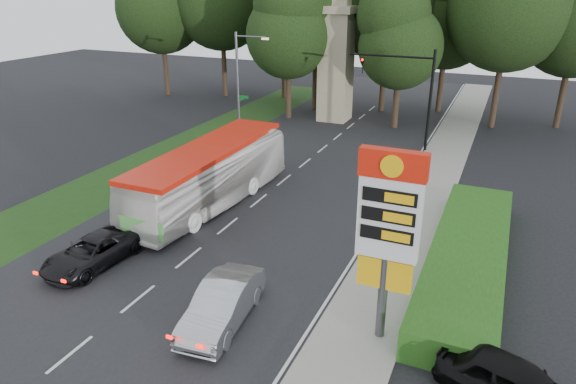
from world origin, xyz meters
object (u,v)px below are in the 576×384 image
at_px(monument, 336,61).
at_px(sedan_silver, 222,304).
at_px(transit_bus, 210,177).
at_px(streetlight_signs, 240,80).
at_px(gas_station_pylon, 389,223).
at_px(traffic_signal_mast, 412,85).
at_px(suv_charcoal, 93,252).

bearing_deg(monument, sedan_silver, -78.91).
xyz_separation_m(transit_bus, sedan_silver, (5.95, -8.92, -0.89)).
relative_size(streetlight_signs, transit_bus, 0.67).
height_order(gas_station_pylon, transit_bus, gas_station_pylon).
xyz_separation_m(gas_station_pylon, streetlight_signs, (-16.19, 20.01, -0.01)).
height_order(gas_station_pylon, sedan_silver, gas_station_pylon).
xyz_separation_m(traffic_signal_mast, transit_bus, (-7.87, -14.48, -3.01)).
bearing_deg(monument, gas_station_pylon, -68.20).
bearing_deg(transit_bus, traffic_signal_mast, 66.06).
bearing_deg(transit_bus, streetlight_signs, 115.60).
relative_size(transit_bus, sedan_silver, 2.55).
relative_size(gas_station_pylon, sedan_silver, 1.46).
distance_m(gas_station_pylon, sedan_silver, 6.71).
bearing_deg(suv_charcoal, traffic_signal_mast, 72.21).
distance_m(transit_bus, suv_charcoal, 7.82).
distance_m(streetlight_signs, sedan_silver, 24.23).
bearing_deg(transit_bus, sedan_silver, -51.70).
xyz_separation_m(streetlight_signs, sedan_silver, (10.75, -21.41, -3.67)).
relative_size(traffic_signal_mast, monument, 0.72).
bearing_deg(monument, traffic_signal_mast, -38.00).
distance_m(monument, suv_charcoal, 28.52).
xyz_separation_m(monument, transit_bus, (-0.19, -20.48, -3.44)).
distance_m(gas_station_pylon, transit_bus, 13.93).
distance_m(monument, transit_bus, 20.77).
height_order(monument, suv_charcoal, monument).
relative_size(transit_bus, suv_charcoal, 2.59).
distance_m(streetlight_signs, monument, 9.44).
distance_m(gas_station_pylon, monument, 30.17).
relative_size(gas_station_pylon, traffic_signal_mast, 0.95).
xyz_separation_m(traffic_signal_mast, monument, (-7.68, 6.00, 0.43)).
distance_m(monument, sedan_silver, 30.27).
height_order(traffic_signal_mast, suv_charcoal, traffic_signal_mast).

